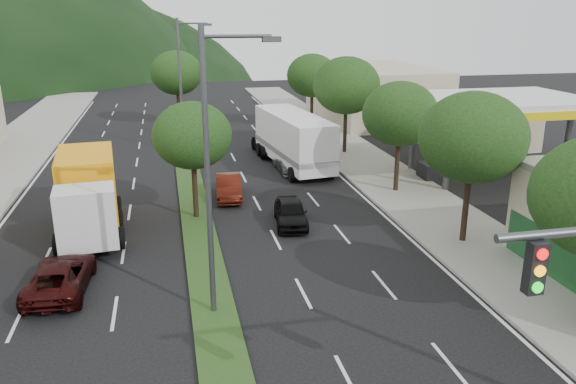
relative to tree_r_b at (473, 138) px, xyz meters
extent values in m
cube|color=gray|center=(0.50, 13.00, -4.96)|extent=(5.00, 90.00, 0.15)
cube|color=#223E16|center=(-12.00, 16.00, -4.98)|extent=(1.60, 56.00, 0.12)
cube|color=black|center=(-6.60, -13.65, 0.66)|extent=(0.35, 0.25, 1.05)
cube|color=silver|center=(7.00, 10.00, -0.04)|extent=(12.00, 8.00, 0.50)
cube|color=#D8BE0B|center=(7.00, 10.00, -0.39)|extent=(12.20, 8.20, 0.50)
cylinder|color=#47494C|center=(3.00, 7.50, -2.74)|extent=(0.36, 0.36, 4.60)
cylinder|color=#47494C|center=(11.00, 7.50, -2.74)|extent=(0.36, 0.36, 4.60)
cylinder|color=#47494C|center=(3.00, 12.50, -2.74)|extent=(0.36, 0.36, 4.60)
cylinder|color=#47494C|center=(11.00, 12.50, -2.74)|extent=(0.36, 0.36, 4.60)
cube|color=black|center=(3.00, 10.00, -4.49)|extent=(0.80, 1.60, 1.10)
cube|color=black|center=(11.00, 10.00, -4.49)|extent=(0.80, 1.60, 1.10)
cube|color=beige|center=(7.50, 32.00, -2.44)|extent=(10.00, 16.00, 5.20)
cylinder|color=black|center=(0.00, 0.00, -2.98)|extent=(0.28, 0.28, 3.81)
ellipsoid|color=black|center=(0.00, 0.00, 0.01)|extent=(4.80, 4.80, 4.08)
cylinder|color=black|center=(0.00, 8.00, -3.09)|extent=(0.28, 0.28, 3.58)
ellipsoid|color=black|center=(0.00, 8.00, -0.28)|extent=(4.40, 4.40, 3.74)
cylinder|color=black|center=(0.00, 18.00, -2.93)|extent=(0.28, 0.28, 3.92)
ellipsoid|color=black|center=(0.00, 18.00, 0.15)|extent=(5.00, 5.00, 4.25)
cylinder|color=black|center=(0.00, 28.00, -3.04)|extent=(0.28, 0.28, 3.70)
ellipsoid|color=black|center=(0.00, 28.00, -0.13)|extent=(4.60, 4.60, 3.91)
cylinder|color=black|center=(-12.00, 6.00, -3.24)|extent=(0.28, 0.28, 3.36)
ellipsoid|color=black|center=(-12.00, 6.00, -0.60)|extent=(4.00, 4.00, 3.40)
cylinder|color=black|center=(-12.00, 32.00, -3.01)|extent=(0.28, 0.28, 3.81)
ellipsoid|color=black|center=(-12.00, 32.00, -0.02)|extent=(4.80, 4.80, 4.08)
cylinder|color=#47494C|center=(-12.00, -4.00, -0.04)|extent=(0.20, 0.20, 10.00)
cylinder|color=#47494C|center=(-10.90, -4.00, 4.56)|extent=(2.20, 0.12, 0.12)
cube|color=#47494C|center=(-9.80, -4.00, 4.46)|extent=(0.60, 0.25, 0.18)
cylinder|color=#47494C|center=(-12.00, 21.00, -0.04)|extent=(0.20, 0.20, 10.00)
cylinder|color=#47494C|center=(-10.90, 21.00, 4.56)|extent=(2.20, 0.12, 0.12)
cube|color=#47494C|center=(-9.80, 21.00, 4.46)|extent=(0.60, 0.25, 0.18)
imported|color=black|center=(-17.60, -1.09, -4.40)|extent=(2.41, 4.70, 1.27)
imported|color=black|center=(-7.37, 4.05, -4.38)|extent=(2.03, 4.04, 1.32)
imported|color=#56565C|center=(-5.24, 14.05, -4.44)|extent=(1.78, 4.14, 1.19)
imported|color=#4E160D|center=(-9.94, 9.05, -4.37)|extent=(1.73, 4.16, 1.34)
imported|color=black|center=(-5.48, 19.05, -4.33)|extent=(2.56, 5.16, 1.41)
cube|color=silver|center=(-16.88, 2.12, -3.20)|extent=(2.67, 2.07, 2.64)
cube|color=#FF9E0D|center=(-17.29, 6.35, -3.08)|extent=(3.09, 5.05, 3.56)
cube|color=black|center=(-17.20, 5.44, -4.52)|extent=(2.92, 6.85, 0.34)
cylinder|color=black|center=(-15.61, 2.73, -4.52)|extent=(0.44, 1.06, 1.03)
cylinder|color=black|center=(-18.24, 2.48, -4.52)|extent=(0.44, 1.06, 1.03)
cylinder|color=black|center=(-15.85, 5.22, -4.52)|extent=(0.44, 1.06, 1.03)
cylinder|color=black|center=(-18.48, 4.97, -4.52)|extent=(0.44, 1.06, 1.03)
cylinder|color=black|center=(-16.07, 7.48, -4.52)|extent=(0.44, 1.06, 1.03)
cylinder|color=black|center=(-18.70, 7.23, -4.52)|extent=(0.44, 1.06, 1.03)
cube|color=white|center=(-4.69, 15.09, -2.95)|extent=(3.81, 9.89, 3.21)
cube|color=slate|center=(-4.69, 15.09, -3.75)|extent=(3.86, 9.90, 0.37)
cylinder|color=black|center=(-6.48, 18.76, -4.55)|extent=(0.49, 1.00, 0.96)
cylinder|color=black|center=(-3.82, 19.08, -4.55)|extent=(0.49, 1.00, 0.96)
cylinder|color=black|center=(-6.34, 17.61, -4.55)|extent=(0.49, 1.00, 0.96)
cylinder|color=black|center=(-3.68, 17.93, -4.55)|extent=(0.49, 1.00, 0.96)
cylinder|color=black|center=(-5.60, 11.49, -4.55)|extent=(0.49, 1.00, 0.96)
cylinder|color=black|center=(-2.95, 11.81, -4.55)|extent=(0.49, 1.00, 0.96)
camera|label=1|loc=(-13.23, -22.07, 5.24)|focal=35.00mm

